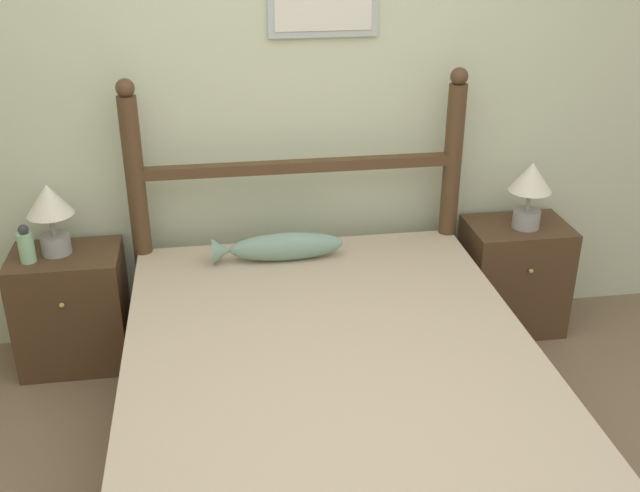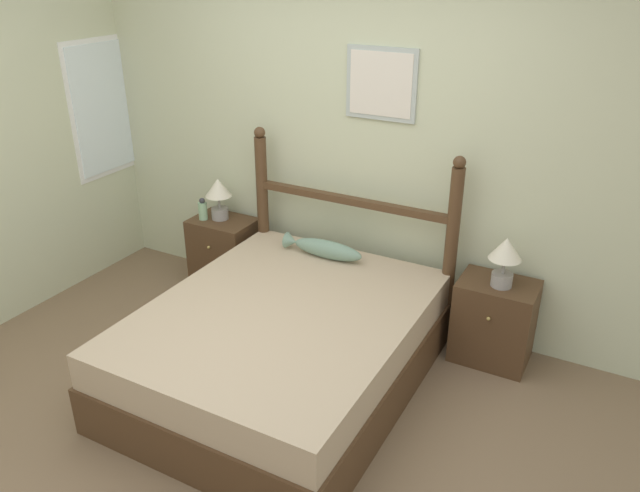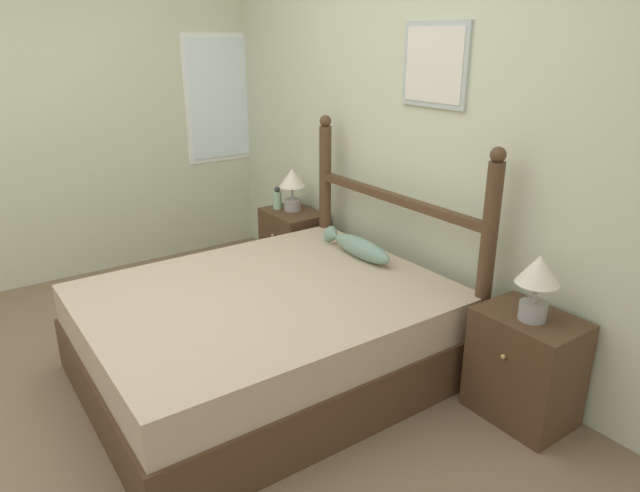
# 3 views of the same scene
# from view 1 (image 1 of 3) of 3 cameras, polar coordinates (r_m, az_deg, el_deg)

# --- Properties ---
(wall_back) EXTENTS (6.40, 0.08, 2.55)m
(wall_back) POSITION_cam_1_polar(r_m,az_deg,el_deg) (3.54, -3.42, 12.52)
(wall_back) COLOR beige
(wall_back) RESTS_ON ground_plane
(bed) EXTENTS (1.57, 1.96, 0.53)m
(bed) POSITION_cam_1_polar(r_m,az_deg,el_deg) (2.96, 0.82, -11.99)
(bed) COLOR #4C331E
(bed) RESTS_ON ground_plane
(headboard) EXTENTS (1.57, 0.09, 1.35)m
(headboard) POSITION_cam_1_polar(r_m,az_deg,el_deg) (3.55, -1.62, 3.07)
(headboard) COLOR #4C331E
(headboard) RESTS_ON ground_plane
(nightstand_left) EXTENTS (0.49, 0.38, 0.57)m
(nightstand_left) POSITION_cam_1_polar(r_m,az_deg,el_deg) (3.72, -18.36, -4.55)
(nightstand_left) COLOR #4C331E
(nightstand_left) RESTS_ON ground_plane
(nightstand_right) EXTENTS (0.49, 0.38, 0.57)m
(nightstand_right) POSITION_cam_1_polar(r_m,az_deg,el_deg) (3.95, 14.49, -2.24)
(nightstand_right) COLOR #4C331E
(nightstand_right) RESTS_ON ground_plane
(table_lamp_left) EXTENTS (0.21, 0.21, 0.33)m
(table_lamp_left) POSITION_cam_1_polar(r_m,az_deg,el_deg) (3.53, -19.88, 2.66)
(table_lamp_left) COLOR gray
(table_lamp_left) RESTS_ON nightstand_left
(table_lamp_right) EXTENTS (0.21, 0.21, 0.33)m
(table_lamp_right) POSITION_cam_1_polar(r_m,az_deg,el_deg) (3.73, 15.73, 4.44)
(table_lamp_right) COLOR gray
(table_lamp_right) RESTS_ON nightstand_right
(bottle) EXTENTS (0.07, 0.07, 0.18)m
(bottle) POSITION_cam_1_polar(r_m,az_deg,el_deg) (3.54, -21.49, 0.04)
(bottle) COLOR #99C699
(bottle) RESTS_ON nightstand_left
(fish_pillow) EXTENTS (0.60, 0.12, 0.13)m
(fish_pillow) POSITION_cam_1_polar(r_m,az_deg,el_deg) (3.41, -3.18, -0.08)
(fish_pillow) COLOR gray
(fish_pillow) RESTS_ON bed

